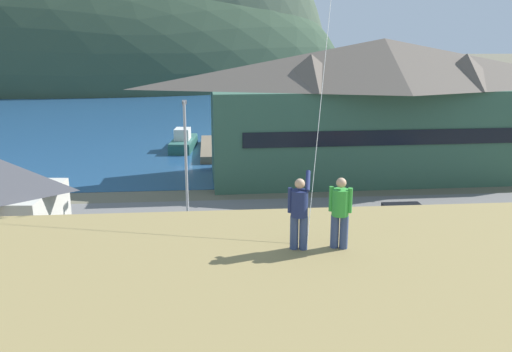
% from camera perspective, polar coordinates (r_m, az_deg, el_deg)
% --- Properties ---
extents(ground_plane, '(600.00, 600.00, 0.00)m').
position_cam_1_polar(ground_plane, '(23.19, -0.17, -13.72)').
color(ground_plane, '#66604C').
extents(parking_lot_pad, '(40.00, 20.00, 0.10)m').
position_cam_1_polar(parking_lot_pad, '(27.66, -1.05, -8.72)').
color(parking_lot_pad, slate).
rests_on(parking_lot_pad, ground).
extents(bay_water, '(360.00, 84.00, 0.03)m').
position_cam_1_polar(bay_water, '(81.10, -3.75, 6.81)').
color(bay_water, navy).
rests_on(bay_water, ground).
extents(far_hill_west_ridge, '(122.65, 59.58, 61.37)m').
position_cam_1_polar(far_hill_west_ridge, '(132.74, -18.05, 9.17)').
color(far_hill_west_ridge, '#334733').
rests_on(far_hill_west_ridge, ground).
extents(far_hill_east_peak, '(85.01, 54.03, 92.98)m').
position_cam_1_polar(far_hill_east_peak, '(133.97, -11.00, 9.65)').
color(far_hill_east_peak, '#42513D').
rests_on(far_hill_east_peak, ground).
extents(harbor_lodge, '(28.02, 9.41, 10.76)m').
position_cam_1_polar(harbor_lodge, '(43.61, 13.04, 7.24)').
color(harbor_lodge, '#38604C').
rests_on(harbor_lodge, ground).
extents(storage_shed_near_lot, '(6.37, 6.03, 5.08)m').
position_cam_1_polar(storage_shed_near_lot, '(30.76, -25.35, -2.60)').
color(storage_shed_near_lot, beige).
rests_on(storage_shed_near_lot, ground).
extents(wharf_dock, '(3.20, 10.46, 0.70)m').
position_cam_1_polar(wharf_dock, '(52.62, -4.06, 2.91)').
color(wharf_dock, '#70604C').
rests_on(wharf_dock, ground).
extents(moored_boat_wharfside, '(2.69, 6.48, 2.16)m').
position_cam_1_polar(moored_boat_wharfside, '(54.17, -7.65, 3.55)').
color(moored_boat_wharfside, '#23564C').
rests_on(moored_boat_wharfside, ground).
extents(moored_boat_outer_mooring, '(2.36, 6.27, 2.16)m').
position_cam_1_polar(moored_boat_outer_mooring, '(51.54, -0.36, 3.12)').
color(moored_boat_outer_mooring, '#A8A399').
rests_on(moored_boat_outer_mooring, ground).
extents(parked_car_front_row_red, '(4.20, 2.06, 1.82)m').
position_cam_1_polar(parked_car_front_row_red, '(31.04, 15.06, -4.58)').
color(parked_car_front_row_red, black).
rests_on(parked_car_front_row_red, parking_lot_pad).
extents(parked_car_back_row_right, '(4.32, 2.30, 1.82)m').
position_cam_1_polar(parked_car_back_row_right, '(28.03, -0.94, -6.15)').
color(parked_car_back_row_right, silver).
rests_on(parked_car_back_row_right, parking_lot_pad).
extents(parked_car_mid_row_near, '(4.28, 2.22, 1.82)m').
position_cam_1_polar(parked_car_mid_row_near, '(23.51, -11.65, -10.72)').
color(parked_car_mid_row_near, black).
rests_on(parked_car_mid_row_near, parking_lot_pad).
extents(parked_car_mid_row_center, '(4.20, 2.06, 1.82)m').
position_cam_1_polar(parked_car_mid_row_center, '(23.88, 6.57, -10.09)').
color(parked_car_mid_row_center, '#236633').
rests_on(parked_car_mid_row_center, parking_lot_pad).
extents(parked_car_back_row_left, '(4.21, 2.07, 1.82)m').
position_cam_1_polar(parked_car_back_row_left, '(26.80, 23.38, -8.42)').
color(parked_car_back_row_left, red).
rests_on(parked_car_back_row_left, parking_lot_pad).
extents(parked_car_lone_by_shed, '(4.26, 2.18, 1.82)m').
position_cam_1_polar(parked_car_lone_by_shed, '(28.60, -11.93, -6.05)').
color(parked_car_lone_by_shed, '#236633').
rests_on(parked_car_lone_by_shed, parking_lot_pad).
extents(parking_light_pole, '(0.24, 0.78, 7.28)m').
position_cam_1_polar(parking_light_pole, '(31.64, -7.40, 2.23)').
color(parking_light_pole, '#ADADB2').
rests_on(parking_light_pole, parking_lot_pad).
extents(person_kite_flyer, '(0.59, 0.62, 1.86)m').
position_cam_1_polar(person_kite_flyer, '(12.81, 4.57, -3.69)').
color(person_kite_flyer, '#384770').
rests_on(person_kite_flyer, grassy_hill_foreground).
extents(person_companion, '(0.52, 0.40, 1.74)m').
position_cam_1_polar(person_companion, '(12.99, 8.84, -3.63)').
color(person_companion, '#384770').
rests_on(person_companion, grassy_hill_foreground).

